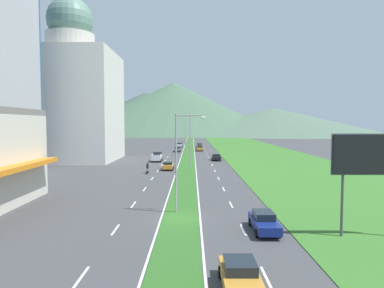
{
  "coord_description": "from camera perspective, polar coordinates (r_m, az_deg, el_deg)",
  "views": [
    {
      "loc": [
        1.02,
        -29.94,
        8.49
      ],
      "look_at": [
        0.78,
        30.71,
        4.81
      ],
      "focal_mm": 32.1,
      "sensor_mm": 36.0,
      "label": 1
    }
  ],
  "objects": [
    {
      "name": "lane_dash_left_3",
      "position": [
        36.84,
        -9.48,
        -9.89
      ],
      "size": [
        0.16,
        2.8,
        0.01
      ],
      "primitive_type": "cube",
      "color": "silver",
      "rests_on": "ground_plane"
    },
    {
      "name": "street_lamp_far",
      "position": [
        94.83,
        -0.64,
        1.61
      ],
      "size": [
        3.43,
        0.4,
        9.31
      ],
      "color": "#99999E",
      "rests_on": "ground_plane"
    },
    {
      "name": "car_1",
      "position": [
        112.47,
        1.51,
        -0.44
      ],
      "size": [
        1.86,
        4.27,
        1.62
      ],
      "rotation": [
        0.0,
        0.0,
        -1.57
      ],
      "color": "#C6842D",
      "rests_on": "ground_plane"
    },
    {
      "name": "edge_line_median_right",
      "position": [
        90.34,
        0.69,
        -1.92
      ],
      "size": [
        0.16,
        240.0,
        0.01
      ],
      "primitive_type": "cube",
      "color": "silver",
      "rests_on": "ground_plane"
    },
    {
      "name": "hill_far_center",
      "position": [
        286.08,
        -2.85,
        5.98
      ],
      "size": [
        175.7,
        175.7,
        42.1
      ],
      "primitive_type": "cone",
      "color": "#47664C",
      "rests_on": "ground_plane"
    },
    {
      "name": "lane_dash_right_11",
      "position": [
        103.45,
        2.48,
        -1.24
      ],
      "size": [
        0.16,
        2.8,
        0.01
      ],
      "primitive_type": "cube",
      "color": "silver",
      "rests_on": "ground_plane"
    },
    {
      "name": "lane_dash_right_7",
      "position": [
        69.81,
        3.58,
        -3.51
      ],
      "size": [
        0.16,
        2.8,
        0.01
      ],
      "primitive_type": "cube",
      "color": "silver",
      "rests_on": "ground_plane"
    },
    {
      "name": "lane_dash_right_4",
      "position": [
        44.79,
        5.5,
        -7.46
      ],
      "size": [
        0.16,
        2.8,
        0.01
      ],
      "primitive_type": "cube",
      "color": "silver",
      "rests_on": "ground_plane"
    },
    {
      "name": "domed_building",
      "position": [
        83.35,
        -19.15,
        7.49
      ],
      "size": [
        19.97,
        19.97,
        36.64
      ],
      "color": "silver",
      "rests_on": "ground_plane"
    },
    {
      "name": "hill_far_left",
      "position": [
        304.16,
        -7.41,
        5.2
      ],
      "size": [
        153.25,
        153.25,
        35.6
      ],
      "primitive_type": "cone",
      "color": "#3D5647",
      "rests_on": "ground_plane"
    },
    {
      "name": "edge_line_median_left",
      "position": [
        90.38,
        -1.53,
        -1.92
      ],
      "size": [
        0.16,
        240.0,
        0.01
      ],
      "primitive_type": "cube",
      "color": "silver",
      "rests_on": "ground_plane"
    },
    {
      "name": "lane_dash_left_9",
      "position": [
        86.73,
        -3.82,
        -2.15
      ],
      "size": [
        0.16,
        2.8,
        0.01
      ],
      "primitive_type": "cube",
      "color": "silver",
      "rests_on": "ground_plane"
    },
    {
      "name": "lane_dash_left_12",
      "position": [
        111.97,
        -2.91,
        -0.88
      ],
      "size": [
        0.16,
        2.8,
        0.01
      ],
      "primitive_type": "cube",
      "color": "silver",
      "rests_on": "ground_plane"
    },
    {
      "name": "car_3",
      "position": [
        28.16,
        12.09,
        -12.5
      ],
      "size": [
        1.89,
        4.73,
        1.54
      ],
      "rotation": [
        0.0,
        0.0,
        -1.57
      ],
      "color": "navy",
      "rests_on": "ground_plane"
    },
    {
      "name": "grass_verge_right",
      "position": [
        92.44,
        12.46,
        -1.86
      ],
      "size": [
        24.0,
        240.0,
        0.06
      ],
      "primitive_type": "cube",
      "color": "#387028",
      "rests_on": "ground_plane"
    },
    {
      "name": "car_5",
      "position": [
        18.91,
        8.22,
        -20.75
      ],
      "size": [
        2.01,
        4.33,
        1.46
      ],
      "rotation": [
        0.0,
        0.0,
        -1.57
      ],
      "color": "#C6842D",
      "rests_on": "ground_plane"
    },
    {
      "name": "lane_dash_left_8",
      "position": [
        78.34,
        -4.26,
        -2.75
      ],
      "size": [
        0.16,
        2.8,
        0.01
      ],
      "primitive_type": "cube",
      "color": "silver",
      "rests_on": "ground_plane"
    },
    {
      "name": "motorcycle_rider",
      "position": [
        58.66,
        -7.17,
        -4.14
      ],
      "size": [
        0.36,
        2.0,
        1.8
      ],
      "rotation": [
        0.0,
        0.0,
        1.57
      ],
      "color": "black",
      "rests_on": "ground_plane"
    },
    {
      "name": "billboard_roadside",
      "position": [
        28.44,
        27.51,
        -2.25
      ],
      "size": [
        5.48,
        0.28,
        7.73
      ],
      "color": "#4C4C51",
      "rests_on": "ground_plane"
    },
    {
      "name": "car_7",
      "position": [
        105.15,
        1.54,
        -0.72
      ],
      "size": [
        1.98,
        4.51,
        1.6
      ],
      "rotation": [
        0.0,
        0.0,
        -1.57
      ],
      "color": "#C6842D",
      "rests_on": "ground_plane"
    },
    {
      "name": "hill_far_right",
      "position": [
        276.11,
        13.6,
        3.71
      ],
      "size": [
        167.48,
        167.48,
        20.24
      ],
      "primitive_type": "cone",
      "color": "#516B56",
      "rests_on": "ground_plane"
    },
    {
      "name": "lane_dash_right_12",
      "position": [
        111.88,
        2.31,
        -0.88
      ],
      "size": [
        0.16,
        2.8,
        0.01
      ],
      "primitive_type": "cube",
      "color": "silver",
      "rests_on": "ground_plane"
    },
    {
      "name": "lane_dash_left_1",
      "position": [
        21.17,
        -17.73,
        -20.32
      ],
      "size": [
        0.16,
        2.8,
        0.01
      ],
      "primitive_type": "cube",
      "color": "silver",
      "rests_on": "ground_plane"
    },
    {
      "name": "car_2",
      "position": [
        102.53,
        -2.24,
        -0.85
      ],
      "size": [
        1.99,
        4.77,
        1.51
      ],
      "rotation": [
        0.0,
        0.0,
        1.57
      ],
      "color": "slate",
      "rests_on": "ground_plane"
    },
    {
      "name": "lane_dash_right_5",
      "position": [
        53.09,
        4.65,
        -5.73
      ],
      "size": [
        0.16,
        2.8,
        0.01
      ],
      "primitive_type": "cube",
      "color": "silver",
      "rests_on": "ground_plane"
    },
    {
      "name": "car_6",
      "position": [
        62.83,
        -3.78,
        -3.61
      ],
      "size": [
        1.96,
        4.2,
        1.46
      ],
      "rotation": [
        0.0,
        0.0,
        1.57
      ],
      "color": "#C6842D",
      "rests_on": "ground_plane"
    },
    {
      "name": "lane_dash_right_2",
      "position": [
        28.47,
        8.72,
        -13.91
      ],
      "size": [
        0.16,
        2.8,
        0.01
      ],
      "primitive_type": "cube",
      "color": "silver",
      "rests_on": "ground_plane"
    },
    {
      "name": "car_8",
      "position": [
        121.74,
        -1.84,
        -0.14
      ],
      "size": [
        2.0,
        4.67,
        1.61
      ],
      "rotation": [
        0.0,
        0.0,
        1.57
      ],
      "color": "silver",
      "rests_on": "ground_plane"
    },
    {
      "name": "lane_dash_right_6",
      "position": [
        61.44,
        4.04,
        -4.47
      ],
      "size": [
        0.16,
        2.8,
        0.01
      ],
      "primitive_type": "cube",
      "color": "silver",
      "rests_on": "ground_plane"
    },
    {
      "name": "lane_dash_left_4",
      "position": [
        45.02,
        -7.65,
        -7.42
      ],
      "size": [
        0.16,
        2.8,
        0.01
      ],
      "primitive_type": "cube",
      "color": "silver",
      "rests_on": "ground_plane"
    },
    {
      "name": "lane_dash_left_11",
      "position": [
        103.55,
        -3.16,
        -1.23
      ],
      "size": [
        0.16,
        2.8,
        0.01
      ],
      "primitive_type": "cube",
      "color": "silver",
      "rests_on": "ground_plane"
    },
    {
      "name": "pickup_truck_0",
      "position": [
        77.1,
        -5.61,
        -2.13
      ],
      "size": [
        2.18,
        5.4,
        2.0
      ],
      "rotation": [
        0.0,
        0.0,
        1.57
      ],
      "color": "silver",
      "rests_on": "ground_plane"
    },
    {
      "name": "midrise_colored",
      "position": [
        126.29,
        -15.78,
        5.97
      ],
      "size": [
        12.25,
        12.25,
        28.57
      ],
      "primitive_type": "cube",
      "color": "#9E9384",
      "rests_on": "ground_plane"
    },
    {
      "name": "street_lamp_near",
      "position": [
        32.29,
        -1.9,
        -2.06
      ],
      "size": [
        2.88,
        0.3,
        9.37
      ],
      "color": "#99999E",
      "rests_on": "ground_plane"
    },
    {
      "name": "lane_dash_right_9",
      "position": [
        86.61,
        2.93,
        -2.15
      ],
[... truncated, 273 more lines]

